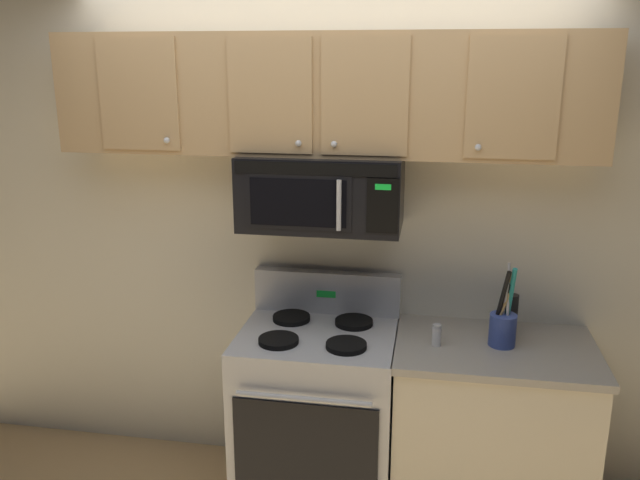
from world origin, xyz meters
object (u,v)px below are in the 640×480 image
Objects in this scene: utensil_crock_blue at (503,324)px; salt_shaker at (437,335)px; stove_range at (318,412)px; pepper_mill at (512,313)px; over_range_microwave at (322,192)px.

salt_shaker is (-0.30, -0.06, -0.05)m from utensil_crock_blue.
stove_range is 1.08m from pepper_mill.
utensil_crock_blue is at bearing -108.45° from pepper_mill.
stove_range is 1.02m from utensil_crock_blue.
over_range_microwave reaches higher than pepper_mill.
over_range_microwave is 1.92× the size of utensil_crock_blue.
utensil_crock_blue is 0.31m from salt_shaker.
utensil_crock_blue is at bearing 0.81° from stove_range.
salt_shaker is at bearing -169.36° from utensil_crock_blue.
stove_range is at bearing 175.55° from salt_shaker.
stove_range is 2.83× the size of utensil_crock_blue.
utensil_crock_blue is 3.82× the size of salt_shaker.
stove_range is at bearing -169.23° from pepper_mill.
pepper_mill is (0.35, 0.22, 0.04)m from salt_shaker.
over_range_microwave reaches higher than salt_shaker.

